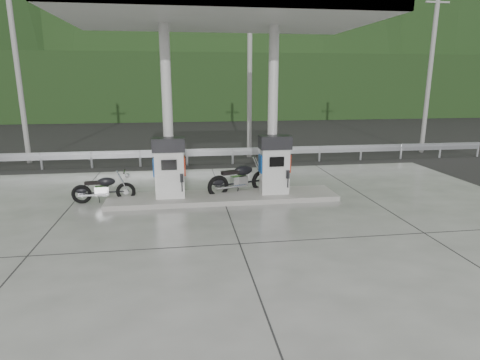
{
  "coord_description": "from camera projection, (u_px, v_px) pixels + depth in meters",
  "views": [
    {
      "loc": [
        -1.22,
        -9.31,
        3.59
      ],
      "look_at": [
        0.3,
        1.0,
        1.0
      ],
      "focal_mm": 30.0,
      "sensor_mm": 36.0,
      "label": 1
    }
  ],
  "objects": [
    {
      "name": "ground",
      "position": [
        234.0,
        229.0,
        9.98
      ],
      "size": [
        160.0,
        160.0,
        0.0
      ],
      "primitive_type": "plane",
      "color": "black",
      "rests_on": "ground"
    },
    {
      "name": "forecourt_apron",
      "position": [
        234.0,
        229.0,
        9.98
      ],
      "size": [
        18.0,
        14.0,
        0.02
      ],
      "primitive_type": "cube",
      "color": "slate",
      "rests_on": "ground"
    },
    {
      "name": "pump_island",
      "position": [
        223.0,
        197.0,
        12.36
      ],
      "size": [
        7.0,
        1.4,
        0.15
      ],
      "primitive_type": "cube",
      "color": "gray",
      "rests_on": "forecourt_apron"
    },
    {
      "name": "gas_pump_left",
      "position": [
        169.0,
        168.0,
        11.9
      ],
      "size": [
        0.95,
        0.55,
        1.8
      ],
      "primitive_type": null,
      "color": "silver",
      "rests_on": "pump_island"
    },
    {
      "name": "gas_pump_right",
      "position": [
        275.0,
        165.0,
        12.35
      ],
      "size": [
        0.95,
        0.55,
        1.8
      ],
      "primitive_type": null,
      "color": "silver",
      "rests_on": "pump_island"
    },
    {
      "name": "canopy_column_left",
      "position": [
        167.0,
        113.0,
        11.89
      ],
      "size": [
        0.3,
        0.3,
        5.0
      ],
      "primitive_type": "cylinder",
      "color": "silver",
      "rests_on": "pump_island"
    },
    {
      "name": "canopy_column_right",
      "position": [
        273.0,
        111.0,
        12.35
      ],
      "size": [
        0.3,
        0.3,
        5.0
      ],
      "primitive_type": "cylinder",
      "color": "silver",
      "rests_on": "pump_island"
    },
    {
      "name": "canopy_roof",
      "position": [
        221.0,
        14.0,
        11.09
      ],
      "size": [
        8.5,
        5.0,
        0.4
      ],
      "primitive_type": "cube",
      "color": "silver",
      "rests_on": "canopy_column_left"
    },
    {
      "name": "guardrail",
      "position": [
        210.0,
        149.0,
        17.49
      ],
      "size": [
        26.0,
        0.16,
        1.42
      ],
      "primitive_type": null,
      "color": "#ABAFB4",
      "rests_on": "ground"
    },
    {
      "name": "road",
      "position": [
        205.0,
        151.0,
        21.02
      ],
      "size": [
        60.0,
        7.0,
        0.01
      ],
      "primitive_type": "cube",
      "color": "black",
      "rests_on": "ground"
    },
    {
      "name": "utility_pole_a",
      "position": [
        18.0,
        71.0,
        17.01
      ],
      "size": [
        0.22,
        0.22,
        8.0
      ],
      "primitive_type": "cylinder",
      "color": "gray",
      "rests_on": "ground"
    },
    {
      "name": "utility_pole_b",
      "position": [
        250.0,
        71.0,
        18.42
      ],
      "size": [
        0.22,
        0.22,
        8.0
      ],
      "primitive_type": "cylinder",
      "color": "gray",
      "rests_on": "ground"
    },
    {
      "name": "utility_pole_c",
      "position": [
        430.0,
        72.0,
        19.69
      ],
      "size": [
        0.22,
        0.22,
        8.0
      ],
      "primitive_type": "cylinder",
      "color": "gray",
      "rests_on": "ground"
    },
    {
      "name": "tree_band",
      "position": [
        193.0,
        87.0,
        38.06
      ],
      "size": [
        80.0,
        6.0,
        6.0
      ],
      "primitive_type": "cube",
      "color": "black",
      "rests_on": "ground"
    },
    {
      "name": "forested_hills",
      "position": [
        187.0,
        103.0,
        67.59
      ],
      "size": [
        100.0,
        40.0,
        140.0
      ],
      "primitive_type": null,
      "color": "black",
      "rests_on": "ground"
    },
    {
      "name": "motorcycle_left",
      "position": [
        104.0,
        189.0,
        12.04
      ],
      "size": [
        1.76,
        0.67,
        0.82
      ],
      "primitive_type": null,
      "rotation": [
        0.0,
        0.0,
        0.07
      ],
      "color": "black",
      "rests_on": "forecourt_apron"
    },
    {
      "name": "motorcycle_right",
      "position": [
        240.0,
        179.0,
        12.85
      ],
      "size": [
        2.24,
        1.35,
        1.01
      ],
      "primitive_type": null,
      "rotation": [
        0.0,
        0.0,
        0.34
      ],
      "color": "black",
      "rests_on": "forecourt_apron"
    }
  ]
}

